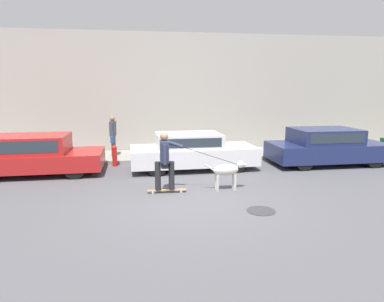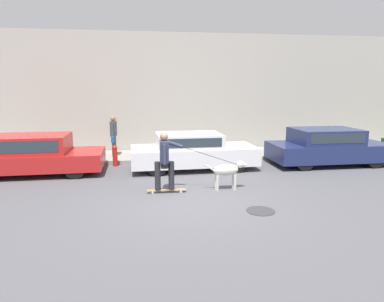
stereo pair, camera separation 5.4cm
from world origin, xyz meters
The scene contains 11 objects.
ground_plane centered at (0.00, 0.00, 0.00)m, with size 36.00×36.00×0.00m, color #545459.
back_wall centered at (0.00, 6.94, 2.51)m, with size 32.00×0.30×5.03m.
sidewalk_curb centered at (0.00, 5.65, 0.07)m, with size 30.00×2.23×0.13m.
parked_car_0 centered at (-4.54, 3.49, 0.63)m, with size 4.19×1.92×1.27m.
parked_car_1 centered at (0.59, 3.49, 0.61)m, with size 4.29×1.87×1.23m.
parked_car_2 centered at (5.54, 3.49, 0.64)m, with size 4.23×1.87×1.31m.
dog centered at (1.17, 0.92, 0.54)m, with size 1.17×0.33×0.79m.
skateboarder centered at (-0.53, 0.87, 0.92)m, with size 2.55×0.64×1.62m.
pedestrian_with_bag centered at (-2.21, 5.54, 0.99)m, with size 0.24×0.73×1.56m.
manhole_cover centered at (1.52, -0.82, 0.01)m, with size 0.65×0.65×0.01m.
fire_hydrant centered at (-2.08, 4.29, 0.39)m, with size 0.18×0.18×0.75m.
Camera 1 is at (-1.13, -7.89, 2.76)m, focal length 32.00 mm.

